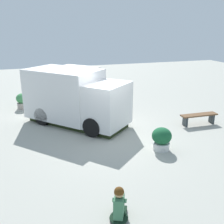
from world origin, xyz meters
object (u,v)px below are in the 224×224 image
Objects in this scene: food_truck at (75,99)px; person_customer at (119,206)px; planter_flowering_near at (22,101)px; planter_flowering_far at (162,138)px; plaza_bench at (199,117)px.

person_customer is at bearing 87.66° from food_truck.
planter_flowering_near is 0.99× the size of planter_flowering_far.
planter_flowering_near is at bearing -54.39° from food_truck.
person_customer is 1.03× the size of planter_flowering_far.
planter_flowering_far is at bearing 32.14° from plaza_bench.
food_truck is 4.02m from planter_flowering_near.
food_truck is 2.77× the size of plaza_bench.
person_customer is 0.50× the size of plaza_bench.
planter_flowering_far reaches higher than planter_flowering_near.
person_customer reaches higher than planter_flowering_near.
planter_flowering_far is (-2.70, -2.99, 0.08)m from person_customer.
planter_flowering_near is at bearing -33.97° from plaza_bench.
planter_flowering_near is 8.38m from planter_flowering_far.
food_truck is 4.50m from planter_flowering_far.
plaza_bench is at bearing 160.16° from food_truck.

